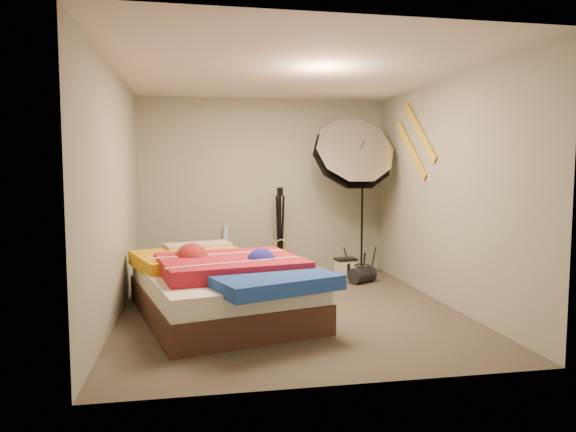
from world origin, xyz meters
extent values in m
plane|color=#51493D|center=(0.00, 0.00, 0.00)|extent=(4.00, 4.00, 0.00)
plane|color=silver|center=(0.00, 0.00, 2.50)|extent=(4.00, 4.00, 0.00)
plane|color=gray|center=(0.00, 2.00, 1.25)|extent=(3.50, 0.00, 3.50)
plane|color=gray|center=(0.00, -2.00, 1.25)|extent=(3.50, 0.00, 3.50)
plane|color=gray|center=(-1.75, 0.00, 1.25)|extent=(0.00, 4.00, 4.00)
plane|color=gray|center=(1.75, 0.00, 1.25)|extent=(0.00, 4.00, 4.00)
cube|color=tan|center=(0.10, 1.58, 0.20)|extent=(0.44, 0.31, 0.42)
cylinder|color=#4F97D0|center=(-0.58, 1.90, 0.36)|extent=(0.16, 0.22, 0.71)
cube|color=silver|center=(1.05, 1.41, 0.13)|extent=(0.29, 0.22, 0.26)
cylinder|color=black|center=(1.19, 1.11, 0.11)|extent=(0.41, 0.35, 0.21)
cube|color=gold|center=(1.73, 0.60, 1.95)|extent=(0.02, 0.91, 0.78)
cube|color=gold|center=(1.73, 0.85, 1.75)|extent=(0.02, 0.91, 0.78)
cube|color=#452820|center=(-0.73, -0.10, 0.14)|extent=(1.98, 2.44, 0.28)
cube|color=white|center=(-0.73, -0.10, 0.37)|extent=(1.93, 2.39, 0.19)
cube|color=gold|center=(-1.00, 0.32, 0.51)|extent=(1.44, 1.35, 0.15)
cube|color=red|center=(-0.64, -0.25, 0.53)|extent=(1.55, 1.38, 0.17)
cube|color=#214AB5|center=(-0.32, -0.83, 0.50)|extent=(1.30, 1.18, 0.13)
cube|color=#D08EA9|center=(-0.95, 0.78, 0.56)|extent=(0.81, 0.54, 0.15)
cylinder|color=black|center=(1.33, 1.57, 0.89)|extent=(0.03, 0.03, 1.79)
cube|color=black|center=(1.33, 1.57, 1.73)|extent=(0.08, 0.08, 0.11)
cone|color=silver|center=(1.14, 1.43, 1.68)|extent=(1.35, 1.03, 1.31)
cylinder|color=black|center=(0.18, 1.70, 0.57)|extent=(0.05, 0.05, 1.14)
cube|color=black|center=(0.18, 1.70, 1.19)|extent=(0.08, 0.08, 0.12)
camera|label=1|loc=(-0.95, -5.31, 1.48)|focal=32.00mm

